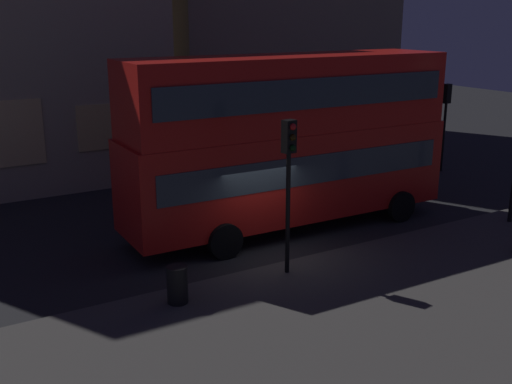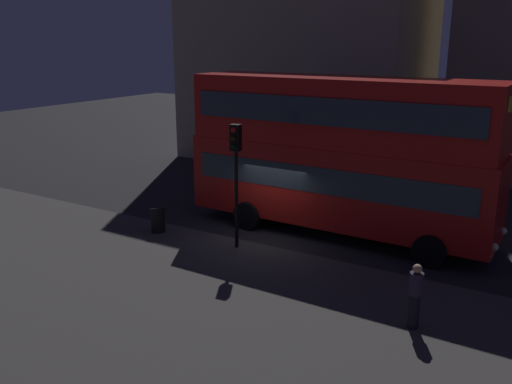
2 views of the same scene
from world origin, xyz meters
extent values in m
plane|color=#232326|center=(0.00, 0.00, 0.00)|extent=(80.00, 80.00, 0.00)
cube|color=#423F3D|center=(0.00, -5.68, 0.06)|extent=(44.00, 9.59, 0.12)
cube|color=#F2D18C|center=(-5.23, 9.42, 2.61)|extent=(2.24, 0.06, 2.46)
cube|color=#E5C67F|center=(-1.73, 9.42, 2.56)|extent=(2.24, 0.06, 1.81)
cube|color=#E5C67F|center=(5.42, 11.75, 2.57)|extent=(1.32, 0.06, 2.48)
cube|color=#F9E09E|center=(7.48, 11.75, 2.71)|extent=(1.32, 0.06, 2.51)
cube|color=#F2D18C|center=(9.55, 11.75, 2.56)|extent=(1.32, 0.06, 2.49)
cube|color=#F2D18C|center=(11.61, 11.75, 2.77)|extent=(1.32, 0.06, 2.20)
cube|color=#F2D18C|center=(13.68, 11.75, 2.73)|extent=(1.32, 0.06, 2.05)
cube|color=red|center=(1.87, 1.70, 1.93)|extent=(10.98, 2.74, 2.80)
cube|color=red|center=(1.87, 1.70, 4.48)|extent=(10.76, 2.69, 2.31)
cube|color=#2D3842|center=(1.87, 1.70, 2.28)|extent=(10.11, 2.79, 0.90)
cube|color=#2D3842|center=(1.87, 1.70, 4.59)|extent=(10.11, 2.79, 0.90)
cube|color=#F2D84C|center=(7.28, 1.62, 5.11)|extent=(0.10, 1.55, 0.44)
sphere|color=white|center=(7.37, 2.46, 0.88)|extent=(0.24, 0.24, 0.24)
sphere|color=white|center=(7.35, 0.78, 0.88)|extent=(0.24, 0.24, 0.24)
cylinder|color=black|center=(5.61, 2.99, 0.53)|extent=(1.06, 0.26, 1.06)
cylinder|color=black|center=(5.57, 0.30, 0.53)|extent=(1.06, 0.26, 1.06)
cylinder|color=black|center=(-1.13, 3.08, 0.53)|extent=(1.06, 0.26, 1.06)
cylinder|color=black|center=(-1.16, 0.40, 0.53)|extent=(1.06, 0.26, 1.06)
cylinder|color=black|center=(-0.32, -1.56, 1.77)|extent=(0.12, 0.12, 3.30)
cube|color=black|center=(-0.32, -1.56, 3.85)|extent=(0.35, 0.29, 0.85)
sphere|color=red|center=(-0.31, -1.71, 4.12)|extent=(0.17, 0.17, 0.17)
sphere|color=black|center=(-0.31, -1.71, 3.85)|extent=(0.17, 0.17, 0.17)
sphere|color=black|center=(-0.31, -1.71, 3.58)|extent=(0.17, 0.17, 0.17)
cylinder|color=black|center=(12.16, 4.68, 1.53)|extent=(0.12, 0.12, 3.07)
cube|color=black|center=(12.16, 4.68, 3.49)|extent=(0.34, 0.29, 0.85)
sphere|color=black|center=(12.15, 4.82, 3.76)|extent=(0.17, 0.17, 0.17)
sphere|color=black|center=(12.15, 4.82, 3.49)|extent=(0.17, 0.17, 0.17)
sphere|color=green|center=(12.15, 4.82, 3.22)|extent=(0.17, 0.17, 0.17)
cylinder|color=black|center=(-3.61, -1.74, 0.59)|extent=(0.51, 0.51, 0.93)
camera|label=1|loc=(-8.91, -14.41, 6.83)|focal=43.23mm
camera|label=2|loc=(9.13, -16.01, 6.88)|focal=38.43mm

